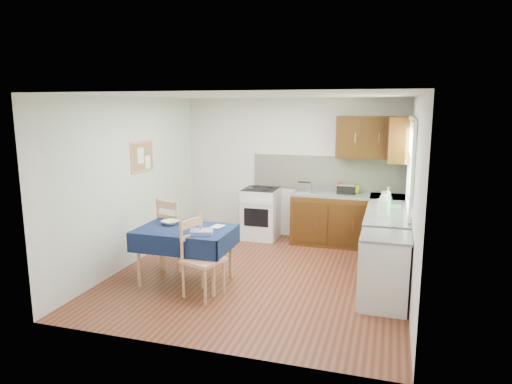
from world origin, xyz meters
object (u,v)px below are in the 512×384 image
(sandwich_press, at_px, (346,188))
(chair_near, at_px, (200,255))
(toaster, at_px, (304,187))
(kettle, at_px, (384,206))
(dining_table, at_px, (185,236))
(chair_far, at_px, (175,231))
(dish_rack, at_px, (388,205))

(sandwich_press, bearing_deg, chair_near, -134.64)
(toaster, height_order, kettle, kettle)
(chair_near, xyz_separation_m, sandwich_press, (1.52, 2.71, 0.46))
(dining_table, distance_m, chair_far, 0.66)
(chair_far, bearing_deg, dish_rack, -144.07)
(chair_near, relative_size, sandwich_press, 3.37)
(dining_table, relative_size, sandwich_press, 4.25)
(chair_far, xyz_separation_m, kettle, (2.93, 0.42, 0.47))
(toaster, xyz_separation_m, dish_rack, (1.40, -0.76, -0.07))
(chair_near, bearing_deg, chair_far, 60.29)
(chair_far, bearing_deg, toaster, -114.58)
(chair_far, height_order, chair_near, chair_far)
(toaster, bearing_deg, chair_near, -82.99)
(chair_near, relative_size, toaster, 3.97)
(chair_far, relative_size, toaster, 4.18)
(sandwich_press, distance_m, dish_rack, 1.13)
(toaster, xyz_separation_m, kettle, (1.34, -1.31, 0.04))
(dining_table, height_order, sandwich_press, sandwich_press)
(chair_far, xyz_separation_m, sandwich_press, (2.29, 1.86, 0.43))
(dining_table, xyz_separation_m, dish_rack, (2.57, 1.48, 0.27))
(toaster, relative_size, dish_rack, 0.65)
(sandwich_press, bearing_deg, toaster, 175.04)
(dining_table, distance_m, sandwich_press, 3.04)
(kettle, bearing_deg, chair_far, -171.76)
(dining_table, xyz_separation_m, sandwich_press, (1.88, 2.36, 0.33))
(chair_near, xyz_separation_m, kettle, (2.16, 1.27, 0.50))
(dining_table, bearing_deg, toaster, 58.70)
(chair_near, height_order, kettle, kettle)
(sandwich_press, distance_m, kettle, 1.57)
(dish_rack, bearing_deg, chair_far, -168.88)
(dining_table, relative_size, dish_rack, 3.27)
(toaster, height_order, dish_rack, toaster)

